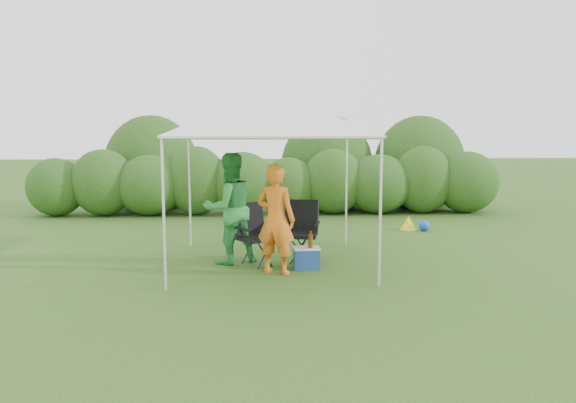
{
  "coord_description": "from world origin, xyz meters",
  "views": [
    {
      "loc": [
        -0.22,
        -8.67,
        2.21
      ],
      "look_at": [
        0.28,
        0.4,
        1.05
      ],
      "focal_mm": 35.0,
      "sensor_mm": 36.0,
      "label": 1
    }
  ],
  "objects": [
    {
      "name": "ground",
      "position": [
        0.0,
        0.0,
        0.0
      ],
      "size": [
        70.0,
        70.0,
        0.0
      ],
      "primitive_type": "plane",
      "color": "#375D1D"
    },
    {
      "name": "lawn_toy",
      "position": [
        3.23,
        3.46,
        0.14
      ],
      "size": [
        0.6,
        0.5,
        0.3
      ],
      "color": "yellow",
      "rests_on": "ground"
    },
    {
      "name": "bottle",
      "position": [
        0.62,
        0.05,
        0.49
      ],
      "size": [
        0.07,
        0.07,
        0.27
      ],
      "primitive_type": "cylinder",
      "color": "#592D0C",
      "rests_on": "cooler"
    },
    {
      "name": "hedge",
      "position": [
        0.15,
        6.0,
        0.83
      ],
      "size": [
        12.4,
        1.53,
        1.8
      ],
      "color": "#2C541A",
      "rests_on": "ground"
    },
    {
      "name": "chair_right",
      "position": [
        0.52,
        0.71,
        0.58
      ],
      "size": [
        0.71,
        0.66,
        1.02
      ],
      "rotation": [
        0.0,
        0.0,
        -0.18
      ],
      "color": "black",
      "rests_on": "ground"
    },
    {
      "name": "cooler",
      "position": [
        0.56,
        0.09,
        0.18
      ],
      "size": [
        0.43,
        0.32,
        0.35
      ],
      "rotation": [
        0.0,
        0.0,
        0.05
      ],
      "color": "navy",
      "rests_on": "ground"
    },
    {
      "name": "chair_left",
      "position": [
        -0.28,
        0.45,
        0.57
      ],
      "size": [
        0.8,
        0.78,
        1.02
      ],
      "rotation": [
        0.0,
        0.0,
        0.58
      ],
      "color": "black",
      "rests_on": "ground"
    },
    {
      "name": "canopy",
      "position": [
        0.0,
        0.5,
        2.46
      ],
      "size": [
        3.1,
        3.1,
        2.83
      ],
      "color": "silver",
      "rests_on": "ground"
    },
    {
      "name": "woman",
      "position": [
        -0.68,
        0.57,
        0.92
      ],
      "size": [
        1.11,
        1.01,
        1.84
      ],
      "primitive_type": "imported",
      "rotation": [
        0.0,
        0.0,
        3.58
      ],
      "color": "green",
      "rests_on": "ground"
    },
    {
      "name": "man",
      "position": [
        0.06,
        -0.18,
        0.85
      ],
      "size": [
        0.73,
        0.63,
        1.7
      ],
      "primitive_type": "imported",
      "rotation": [
        0.0,
        0.0,
        2.7
      ],
      "color": "orange",
      "rests_on": "ground"
    }
  ]
}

